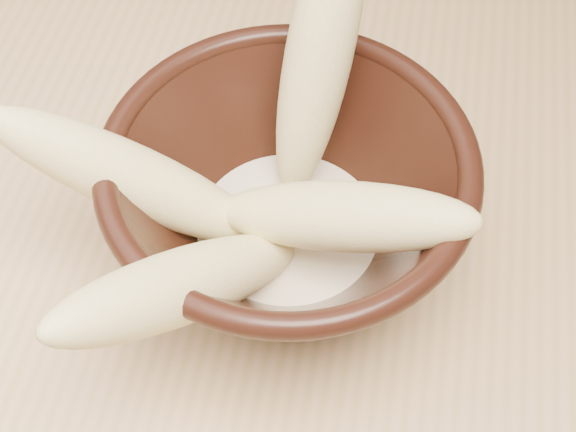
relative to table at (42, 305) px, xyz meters
name	(u,v)px	position (x,y,z in m)	size (l,w,h in m)	color
table	(42,305)	(0.00, 0.00, 0.00)	(1.20, 0.80, 0.75)	#DDAD79
bowl	(288,207)	(0.20, 0.03, 0.15)	(0.23, 0.23, 0.13)	black
milk_puddle	(288,233)	(0.20, 0.03, 0.12)	(0.13, 0.13, 0.02)	beige
banana_upright	(319,55)	(0.20, 0.10, 0.22)	(0.04, 0.04, 0.20)	#D5C07E
banana_left	(135,180)	(0.10, 0.01, 0.18)	(0.04, 0.04, 0.19)	#D5C07E
banana_across	(339,216)	(0.23, 0.00, 0.18)	(0.04, 0.04, 0.17)	#D5C07E
banana_front	(186,285)	(0.15, -0.06, 0.18)	(0.04, 0.04, 0.20)	#D5C07E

